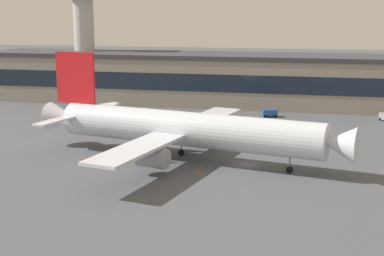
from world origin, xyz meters
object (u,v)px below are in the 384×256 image
object	(u,v)px
airliner	(182,129)
traffic_cone_0	(198,171)
baggage_tug	(269,113)
control_tower	(84,22)
pushback_tractor	(110,106)

from	to	relation	value
airliner	traffic_cone_0	world-z (taller)	airliner
airliner	baggage_tug	xyz separation A→B (m)	(11.54, 44.11, -4.53)
airliner	traffic_cone_0	distance (m)	9.80
baggage_tug	control_tower	bearing A→B (deg)	159.89
baggage_tug	traffic_cone_0	bearing A→B (deg)	-98.13
control_tower	traffic_cone_0	bearing A→B (deg)	-55.36
control_tower	traffic_cone_0	world-z (taller)	control_tower
airliner	control_tower	size ratio (longest dim) A/B	1.59
airliner	baggage_tug	bearing A→B (deg)	75.34
baggage_tug	airliner	bearing A→B (deg)	-104.66
airliner	pushback_tractor	size ratio (longest dim) A/B	10.67
traffic_cone_0	airliner	bearing A→B (deg)	120.89
airliner	traffic_cone_0	bearing A→B (deg)	-59.11
control_tower	baggage_tug	distance (m)	64.48
pushback_tractor	traffic_cone_0	xyz separation A→B (m)	(34.70, -51.86, -0.73)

